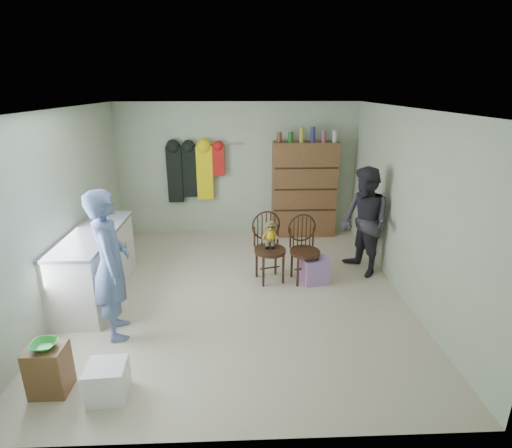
{
  "coord_description": "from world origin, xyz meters",
  "views": [
    {
      "loc": [
        0.04,
        -5.02,
        2.76
      ],
      "look_at": [
        0.25,
        0.2,
        0.95
      ],
      "focal_mm": 28.0,
      "sensor_mm": 36.0,
      "label": 1
    }
  ],
  "objects_px": {
    "chair_front": "(269,242)",
    "dresser": "(304,189)",
    "counter": "(95,264)",
    "chair_far": "(304,246)"
  },
  "relations": [
    {
      "from": "counter",
      "to": "chair_far",
      "type": "height_order",
      "value": "chair_far"
    },
    {
      "from": "counter",
      "to": "chair_far",
      "type": "distance_m",
      "value": 2.94
    },
    {
      "from": "counter",
      "to": "chair_front",
      "type": "xyz_separation_m",
      "value": [
        2.4,
        0.4,
        0.13
      ]
    },
    {
      "from": "chair_front",
      "to": "chair_far",
      "type": "bearing_deg",
      "value": -18.45
    },
    {
      "from": "chair_far",
      "to": "dresser",
      "type": "distance_m",
      "value": 1.98
    },
    {
      "from": "chair_far",
      "to": "dresser",
      "type": "bearing_deg",
      "value": 72.0
    },
    {
      "from": "counter",
      "to": "chair_front",
      "type": "distance_m",
      "value": 2.44
    },
    {
      "from": "counter",
      "to": "chair_far",
      "type": "bearing_deg",
      "value": 7.38
    },
    {
      "from": "chair_front",
      "to": "dresser",
      "type": "xyz_separation_m",
      "value": [
        0.8,
        1.89,
        0.31
      ]
    },
    {
      "from": "dresser",
      "to": "counter",
      "type": "bearing_deg",
      "value": -144.31
    }
  ]
}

